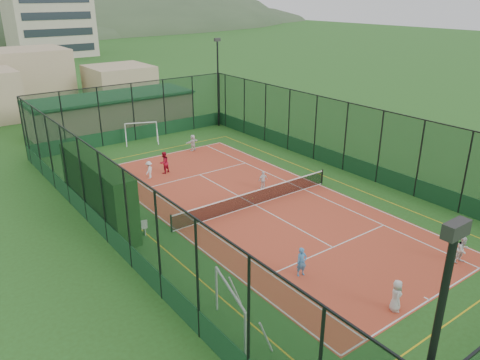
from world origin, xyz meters
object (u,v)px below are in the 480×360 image
(clubhouse, at_px, (112,112))
(child_near_right, at_px, (463,250))
(futsal_goal_far, at_px, (141,133))
(white_bench, at_px, (130,229))
(futsal_goal_near, at_px, (230,311))
(child_far_left, at_px, (149,170))
(floodlight_ne, at_px, (218,83))
(child_near_mid, at_px, (302,262))
(child_far_right, at_px, (263,180))
(child_far_back, at_px, (193,143))
(child_near_left, at_px, (396,296))
(coach, at_px, (164,163))

(clubhouse, relative_size, child_near_right, 11.12)
(futsal_goal_far, bearing_deg, white_bench, -95.00)
(white_bench, bearing_deg, futsal_goal_near, -79.30)
(futsal_goal_far, height_order, child_far_left, futsal_goal_far)
(futsal_goal_far, bearing_deg, floodlight_ne, 26.98)
(child_near_mid, bearing_deg, child_far_right, 74.10)
(child_near_right, xyz_separation_m, child_far_right, (-1.83, 12.81, -0.08))
(floodlight_ne, distance_m, child_far_back, 8.71)
(child_near_left, distance_m, child_far_left, 19.39)
(futsal_goal_near, relative_size, child_far_right, 2.59)
(coach, bearing_deg, child_far_back, -162.30)
(child_near_right, bearing_deg, child_near_left, -164.20)
(floodlight_ne, bearing_deg, futsal_goal_far, -175.60)
(child_near_right, xyz_separation_m, child_far_back, (-1.38, 22.46, -0.01))
(white_bench, xyz_separation_m, futsal_goal_far, (7.92, 15.16, 0.41))
(futsal_goal_far, relative_size, child_far_back, 2.03)
(futsal_goal_far, relative_size, child_near_mid, 1.95)
(futsal_goal_near, bearing_deg, coach, -5.37)
(clubhouse, relative_size, child_far_right, 12.64)
(floodlight_ne, relative_size, child_far_back, 6.13)
(futsal_goal_far, height_order, child_near_mid, futsal_goal_far)
(child_near_left, distance_m, child_near_mid, 4.35)
(floodlight_ne, relative_size, child_near_left, 5.89)
(futsal_goal_far, xyz_separation_m, child_far_back, (2.40, -4.54, -0.20))
(clubhouse, xyz_separation_m, coach, (-1.82, -13.79, -0.77))
(child_near_mid, bearing_deg, child_near_right, -14.93)
(child_near_mid, distance_m, child_far_right, 10.38)
(coach, bearing_deg, floodlight_ne, -159.84)
(floodlight_ne, height_order, child_near_right, floodlight_ne)
(floodlight_ne, bearing_deg, child_near_left, -110.28)
(white_bench, relative_size, child_far_back, 1.26)
(child_near_mid, height_order, child_far_left, child_near_mid)
(clubhouse, height_order, child_far_back, clubhouse)
(clubhouse, relative_size, child_near_mid, 10.82)
(floodlight_ne, bearing_deg, clubhouse, 147.88)
(child_near_left, height_order, child_far_left, child_near_left)
(futsal_goal_near, height_order, child_far_right, futsal_goal_near)
(floodlight_ne, distance_m, clubhouse, 10.47)
(child_near_right, relative_size, child_far_right, 1.14)
(futsal_goal_near, distance_m, futsal_goal_far, 25.73)
(floodlight_ne, bearing_deg, child_near_right, -99.66)
(clubhouse, xyz_separation_m, child_near_left, (-1.75, -33.41, -0.86))
(clubhouse, height_order, white_bench, clubhouse)
(futsal_goal_far, relative_size, child_near_right, 2.00)
(floodlight_ne, xyz_separation_m, clubhouse, (-8.60, 5.40, -2.55))
(child_near_mid, bearing_deg, child_far_back, 87.03)
(futsal_goal_near, distance_m, child_far_back, 22.48)
(futsal_goal_far, height_order, coach, futsal_goal_far)
(futsal_goal_near, height_order, child_near_mid, futsal_goal_near)
(child_near_right, height_order, coach, coach)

